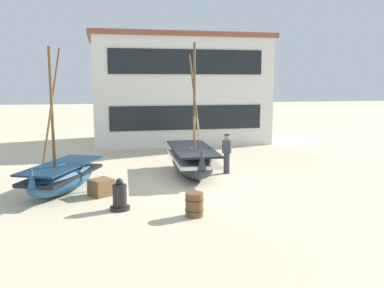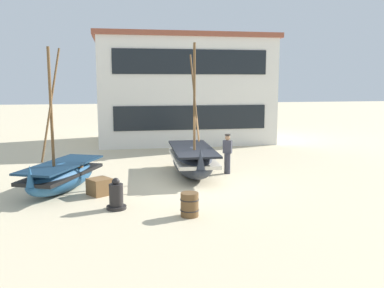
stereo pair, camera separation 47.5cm
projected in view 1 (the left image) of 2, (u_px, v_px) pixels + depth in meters
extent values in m
plane|color=beige|center=(197.00, 184.00, 15.96)|extent=(120.00, 120.00, 0.00)
ellipsoid|color=#2D333D|center=(192.00, 161.00, 17.43)|extent=(1.77, 4.64, 1.16)
cube|color=silver|center=(192.00, 158.00, 17.41)|extent=(1.78, 4.46, 0.14)
cube|color=black|center=(192.00, 149.00, 17.35)|extent=(1.82, 4.55, 0.08)
cone|color=#2D333D|center=(202.00, 158.00, 15.21)|extent=(0.33, 0.33, 0.81)
cylinder|color=brown|center=(194.00, 102.00, 16.50)|extent=(0.10, 0.10, 4.56)
cylinder|color=brown|center=(194.00, 96.00, 16.47)|extent=(0.18, 2.45, 3.33)
cube|color=brown|center=(191.00, 150.00, 17.71)|extent=(1.50, 0.23, 0.06)
ellipsoid|color=#23517A|center=(62.00, 178.00, 14.74)|extent=(2.82, 4.06, 1.00)
cube|color=black|center=(62.00, 175.00, 14.72)|extent=(2.77, 3.92, 0.12)
cube|color=#132C43|center=(62.00, 165.00, 14.68)|extent=(2.83, 4.00, 0.07)
cone|color=#23517A|center=(32.00, 177.00, 12.90)|extent=(0.37, 0.37, 0.70)
cylinder|color=brown|center=(52.00, 112.00, 13.93)|extent=(0.10, 0.10, 4.31)
cylinder|color=brown|center=(52.00, 104.00, 13.89)|extent=(0.64, 1.32, 3.77)
cube|color=brown|center=(66.00, 167.00, 14.97)|extent=(1.26, 0.68, 0.06)
cylinder|color=#33333D|center=(227.00, 163.00, 17.77)|extent=(0.26, 0.26, 0.88)
cube|color=#383842|center=(227.00, 147.00, 17.66)|extent=(0.42, 0.37, 0.54)
sphere|color=#A87A56|center=(227.00, 138.00, 17.60)|extent=(0.22, 0.22, 0.22)
cylinder|color=#2D2823|center=(227.00, 135.00, 17.59)|extent=(0.24, 0.24, 0.05)
cylinder|color=black|center=(120.00, 208.00, 12.77)|extent=(0.61, 0.61, 0.10)
cylinder|color=black|center=(120.00, 196.00, 12.71)|extent=(0.43, 0.43, 0.69)
sphere|color=black|center=(119.00, 182.00, 12.65)|extent=(0.23, 0.23, 0.23)
cylinder|color=brown|center=(194.00, 205.00, 12.10)|extent=(0.52, 0.52, 0.70)
torus|color=black|center=(194.00, 199.00, 12.08)|extent=(0.56, 0.56, 0.03)
torus|color=black|center=(194.00, 210.00, 12.12)|extent=(0.56, 0.56, 0.03)
cube|color=brown|center=(101.00, 187.00, 14.33)|extent=(0.95, 0.95, 0.57)
cube|color=white|center=(178.00, 92.00, 27.24)|extent=(10.74, 5.96, 6.45)
cube|color=brown|center=(178.00, 38.00, 26.74)|extent=(11.17, 6.20, 0.30)
cube|color=black|center=(187.00, 118.00, 24.55)|extent=(9.02, 0.06, 1.42)
cube|color=black|center=(187.00, 62.00, 24.07)|extent=(9.02, 0.06, 1.42)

